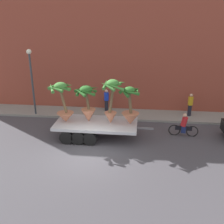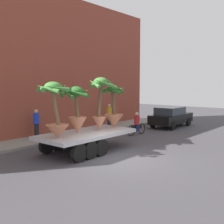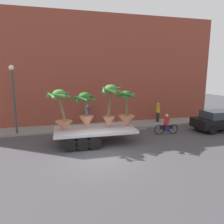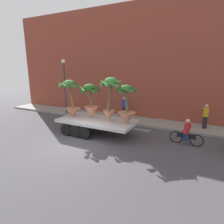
% 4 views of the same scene
% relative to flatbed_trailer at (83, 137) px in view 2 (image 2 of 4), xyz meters
% --- Properties ---
extents(ground_plane, '(60.00, 60.00, 0.00)m').
position_rel_flatbed_trailer_xyz_m(ground_plane, '(0.18, -2.23, -0.75)').
color(ground_plane, '#423F44').
extents(sidewalk, '(24.00, 2.20, 0.15)m').
position_rel_flatbed_trailer_xyz_m(sidewalk, '(0.18, 3.87, -0.68)').
color(sidewalk, gray).
rests_on(sidewalk, ground).
extents(building_facade, '(24.00, 1.20, 9.33)m').
position_rel_flatbed_trailer_xyz_m(building_facade, '(0.18, 5.57, 3.91)').
color(building_facade, brown).
rests_on(building_facade, ground).
extents(flatbed_trailer, '(6.05, 2.51, 0.98)m').
position_rel_flatbed_trailer_xyz_m(flatbed_trailer, '(0.00, 0.00, 0.00)').
color(flatbed_trailer, '#B7BABF').
rests_on(flatbed_trailer, ground).
extents(potted_palm_rear, '(1.57, 1.55, 2.50)m').
position_rel_flatbed_trailer_xyz_m(potted_palm_rear, '(-1.76, -0.06, 1.41)').
color(potted_palm_rear, '#C17251').
rests_on(potted_palm_rear, flatbed_trailer).
extents(potted_palm_middle, '(1.56, 1.61, 2.75)m').
position_rel_flatbed_trailer_xyz_m(potted_palm_middle, '(1.21, -0.03, 1.76)').
color(potted_palm_middle, '#C17251').
rests_on(potted_palm_middle, flatbed_trailer).
extents(potted_palm_front, '(1.31, 1.36, 2.35)m').
position_rel_flatbed_trailer_xyz_m(potted_palm_front, '(2.32, -0.02, 1.13)').
color(potted_palm_front, '#C17251').
rests_on(potted_palm_front, flatbed_trailer).
extents(potted_palm_extra, '(1.58, 1.62, 2.29)m').
position_rel_flatbed_trailer_xyz_m(potted_palm_extra, '(-0.31, 0.15, 1.36)').
color(potted_palm_extra, '#C17251').
rests_on(potted_palm_extra, flatbed_trailer).
extents(cyclist, '(1.84, 0.37, 1.54)m').
position_rel_flatbed_trailer_xyz_m(cyclist, '(5.68, 0.76, -0.09)').
color(cyclist, black).
rests_on(cyclist, ground).
extents(parked_car, '(4.36, 1.97, 1.58)m').
position_rel_flatbed_trailer_xyz_m(parked_car, '(10.23, 0.64, 0.07)').
color(parked_car, black).
rests_on(parked_car, ground).
extents(pedestrian_near_gate, '(0.36, 0.36, 1.71)m').
position_rel_flatbed_trailer_xyz_m(pedestrian_near_gate, '(6.58, 3.95, 0.29)').
color(pedestrian_near_gate, black).
rests_on(pedestrian_near_gate, sidewalk).
extents(pedestrian_far_left, '(0.36, 0.36, 1.71)m').
position_rel_flatbed_trailer_xyz_m(pedestrian_far_left, '(0.31, 4.37, 0.29)').
color(pedestrian_far_left, black).
rests_on(pedestrian_far_left, sidewalk).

